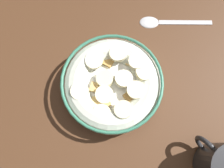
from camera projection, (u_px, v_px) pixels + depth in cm
name	position (u px, v px, depth cm)	size (l,w,h in cm)	color
ground_plane	(112.00, 89.00, 45.73)	(122.94, 122.94, 2.00)	#472B19
cereal_bowl	(112.00, 84.00, 42.08)	(18.91, 18.91, 5.56)	beige
spoon	(160.00, 22.00, 48.42)	(11.74, 13.48, 0.80)	#B7B7BC
coffee_mug	(224.00, 167.00, 37.05)	(10.69, 8.08, 7.91)	#262628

